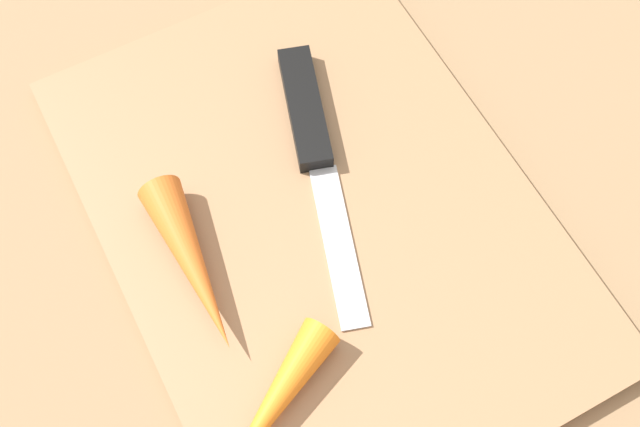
% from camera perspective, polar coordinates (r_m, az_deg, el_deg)
% --- Properties ---
extents(ground_plane, '(1.40, 1.40, 0.00)m').
position_cam_1_polar(ground_plane, '(0.51, -0.00, -0.57)').
color(ground_plane, '#8C6D4C').
extents(cutting_board, '(0.36, 0.26, 0.01)m').
position_cam_1_polar(cutting_board, '(0.51, -0.00, -0.29)').
color(cutting_board, '#99704C').
rests_on(cutting_board, ground_plane).
extents(knife, '(0.20, 0.08, 0.01)m').
position_cam_1_polar(knife, '(0.53, -0.84, 6.36)').
color(knife, '#B7B7BC').
rests_on(knife, cutting_board).
extents(carrot_long, '(0.11, 0.03, 0.03)m').
position_cam_1_polar(carrot_long, '(0.48, -8.91, -4.04)').
color(carrot_long, orange).
rests_on(carrot_long, cutting_board).
extents(carrot_short, '(0.07, 0.11, 0.02)m').
position_cam_1_polar(carrot_short, '(0.45, -3.58, -13.86)').
color(carrot_short, orange).
rests_on(carrot_short, cutting_board).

